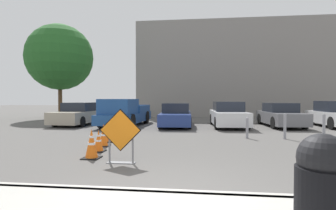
{
  "coord_description": "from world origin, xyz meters",
  "views": [
    {
      "loc": [
        0.4,
        -4.21,
        1.65
      ],
      "look_at": [
        -1.2,
        9.43,
        1.31
      ],
      "focal_mm": 28.0,
      "sensor_mm": 36.0,
      "label": 1
    }
  ],
  "objects_px": {
    "road_closed_sign": "(121,135)",
    "pickup_truck": "(124,114)",
    "traffic_cone_fourth": "(108,134)",
    "parked_car_fourth": "(280,115)",
    "parked_car_fifth": "(335,115)",
    "traffic_cone_nearest": "(92,144)",
    "traffic_cone_third": "(104,135)",
    "bollard_nearest": "(247,127)",
    "parked_car_second": "(176,115)",
    "bollard_second": "(285,126)",
    "traffic_cone_second": "(99,141)",
    "parked_car_third": "(228,115)",
    "trash_bin": "(323,189)",
    "bollard_third": "(324,126)",
    "parked_car_nearest": "(81,114)"
  },
  "relations": [
    {
      "from": "bollard_third",
      "to": "traffic_cone_second",
      "type": "bearing_deg",
      "value": -157.76
    },
    {
      "from": "pickup_truck",
      "to": "trash_bin",
      "type": "relative_size",
      "value": 4.68
    },
    {
      "from": "road_closed_sign",
      "to": "parked_car_nearest",
      "type": "distance_m",
      "value": 10.99
    },
    {
      "from": "traffic_cone_nearest",
      "to": "traffic_cone_fourth",
      "type": "relative_size",
      "value": 1.36
    },
    {
      "from": "bollard_second",
      "to": "pickup_truck",
      "type": "bearing_deg",
      "value": 152.71
    },
    {
      "from": "pickup_truck",
      "to": "parked_car_third",
      "type": "bearing_deg",
      "value": -173.47
    },
    {
      "from": "road_closed_sign",
      "to": "parked_car_second",
      "type": "distance_m",
      "value": 9.22
    },
    {
      "from": "trash_bin",
      "to": "traffic_cone_third",
      "type": "bearing_deg",
      "value": 127.66
    },
    {
      "from": "road_closed_sign",
      "to": "traffic_cone_third",
      "type": "relative_size",
      "value": 1.78
    },
    {
      "from": "traffic_cone_second",
      "to": "bollard_second",
      "type": "height_order",
      "value": "bollard_second"
    },
    {
      "from": "traffic_cone_third",
      "to": "bollard_nearest",
      "type": "xyz_separation_m",
      "value": [
        5.26,
        2.4,
        0.08
      ]
    },
    {
      "from": "pickup_truck",
      "to": "bollard_nearest",
      "type": "bearing_deg",
      "value": 150.63
    },
    {
      "from": "bollard_nearest",
      "to": "bollard_second",
      "type": "distance_m",
      "value": 1.5
    },
    {
      "from": "parked_car_fourth",
      "to": "bollard_nearest",
      "type": "bearing_deg",
      "value": 58.19
    },
    {
      "from": "traffic_cone_nearest",
      "to": "bollard_second",
      "type": "xyz_separation_m",
      "value": [
        6.42,
        4.22,
        0.16
      ]
    },
    {
      "from": "traffic_cone_nearest",
      "to": "traffic_cone_second",
      "type": "bearing_deg",
      "value": 99.99
    },
    {
      "from": "traffic_cone_fourth",
      "to": "bollard_nearest",
      "type": "height_order",
      "value": "bollard_nearest"
    },
    {
      "from": "traffic_cone_fourth",
      "to": "trash_bin",
      "type": "distance_m",
      "value": 8.27
    },
    {
      "from": "road_closed_sign",
      "to": "bollard_nearest",
      "type": "relative_size",
      "value": 1.6
    },
    {
      "from": "trash_bin",
      "to": "parked_car_fifth",
      "type": "bearing_deg",
      "value": 63.62
    },
    {
      "from": "parked_car_nearest",
      "to": "parked_car_fourth",
      "type": "distance_m",
      "value": 12.27
    },
    {
      "from": "traffic_cone_second",
      "to": "traffic_cone_nearest",
      "type": "bearing_deg",
      "value": -80.01
    },
    {
      "from": "traffic_cone_fourth",
      "to": "bollard_third",
      "type": "bearing_deg",
      "value": 9.98
    },
    {
      "from": "traffic_cone_fourth",
      "to": "bollard_second",
      "type": "bearing_deg",
      "value": 12.08
    },
    {
      "from": "traffic_cone_second",
      "to": "parked_car_fourth",
      "type": "relative_size",
      "value": 0.16
    },
    {
      "from": "traffic_cone_nearest",
      "to": "parked_car_fourth",
      "type": "distance_m",
      "value": 11.99
    },
    {
      "from": "parked_car_second",
      "to": "traffic_cone_fourth",
      "type": "bearing_deg",
      "value": 68.26
    },
    {
      "from": "trash_bin",
      "to": "traffic_cone_second",
      "type": "bearing_deg",
      "value": 131.2
    },
    {
      "from": "traffic_cone_second",
      "to": "parked_car_third",
      "type": "height_order",
      "value": "parked_car_third"
    },
    {
      "from": "parked_car_fourth",
      "to": "bollard_nearest",
      "type": "relative_size",
      "value": 5.04
    },
    {
      "from": "parked_car_fifth",
      "to": "trash_bin",
      "type": "xyz_separation_m",
      "value": [
        -6.59,
        -13.29,
        0.03
      ]
    },
    {
      "from": "bollard_nearest",
      "to": "bollard_third",
      "type": "distance_m",
      "value": 2.99
    },
    {
      "from": "traffic_cone_fourth",
      "to": "parked_car_fourth",
      "type": "bearing_deg",
      "value": 38.11
    },
    {
      "from": "traffic_cone_third",
      "to": "bollard_third",
      "type": "distance_m",
      "value": 8.59
    },
    {
      "from": "traffic_cone_nearest",
      "to": "traffic_cone_fourth",
      "type": "distance_m",
      "value": 2.79
    },
    {
      "from": "bollard_second",
      "to": "parked_car_fourth",
      "type": "bearing_deg",
      "value": 75.38
    },
    {
      "from": "road_closed_sign",
      "to": "pickup_truck",
      "type": "relative_size",
      "value": 0.26
    },
    {
      "from": "traffic_cone_second",
      "to": "parked_car_fourth",
      "type": "distance_m",
      "value": 11.42
    },
    {
      "from": "parked_car_second",
      "to": "parked_car_third",
      "type": "distance_m",
      "value": 3.07
    },
    {
      "from": "bollard_second",
      "to": "parked_car_fifth",
      "type": "bearing_deg",
      "value": 48.95
    },
    {
      "from": "traffic_cone_third",
      "to": "bollard_nearest",
      "type": "distance_m",
      "value": 5.79
    },
    {
      "from": "pickup_truck",
      "to": "trash_bin",
      "type": "distance_m",
      "value": 13.61
    },
    {
      "from": "traffic_cone_fourth",
      "to": "traffic_cone_nearest",
      "type": "bearing_deg",
      "value": -79.59
    },
    {
      "from": "trash_bin",
      "to": "bollard_third",
      "type": "bearing_deg",
      "value": 65.8
    },
    {
      "from": "traffic_cone_nearest",
      "to": "road_closed_sign",
      "type": "bearing_deg",
      "value": -25.88
    },
    {
      "from": "traffic_cone_fourth",
      "to": "parked_car_fourth",
      "type": "relative_size",
      "value": 0.14
    },
    {
      "from": "road_closed_sign",
      "to": "parked_car_nearest",
      "type": "relative_size",
      "value": 0.29
    },
    {
      "from": "traffic_cone_fourth",
      "to": "parked_car_fifth",
      "type": "xyz_separation_m",
      "value": [
        11.28,
        6.49,
        0.41
      ]
    },
    {
      "from": "traffic_cone_second",
      "to": "parked_car_nearest",
      "type": "xyz_separation_m",
      "value": [
        -4.4,
        8.12,
        0.32
      ]
    },
    {
      "from": "parked_car_fourth",
      "to": "trash_bin",
      "type": "bearing_deg",
      "value": 72.63
    }
  ]
}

